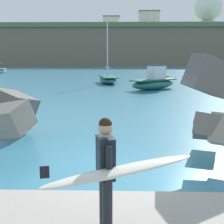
# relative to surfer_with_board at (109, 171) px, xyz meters

# --- Properties ---
(ground_plane) EXTENTS (400.00, 400.00, 0.00)m
(ground_plane) POSITION_rel_surfer_with_board_xyz_m (-0.08, 3.41, -1.28)
(ground_plane) COLOR teal
(breakwater_jetty) EXTENTS (32.42, 6.06, 2.94)m
(breakwater_jetty) POSITION_rel_surfer_with_board_xyz_m (-2.31, 4.65, -0.18)
(breakwater_jetty) COLOR gray
(breakwater_jetty) RESTS_ON ground
(surfer_with_board) EXTENTS (2.12, 1.36, 1.78)m
(surfer_with_board) POSITION_rel_surfer_with_board_xyz_m (0.00, 0.00, 0.00)
(surfer_with_board) COLOR black
(surfer_with_board) RESTS_ON walkway_path
(boat_near_right) EXTENTS (2.49, 4.96, 6.76)m
(boat_near_right) POSITION_rel_surfer_with_board_xyz_m (-1.16, 28.22, -0.83)
(boat_near_right) COLOR #1E6656
(boat_near_right) RESTS_ON ground
(boat_mid_left) EXTENTS (4.56, 4.18, 2.10)m
(boat_mid_left) POSITION_rel_surfer_with_board_xyz_m (3.00, 22.45, -0.62)
(boat_mid_left) COLOR #1E6656
(boat_mid_left) RESTS_ON ground
(mooring_buoy_outer) EXTENTS (0.44, 0.44, 0.44)m
(mooring_buoy_outer) POSITION_rel_surfer_with_board_xyz_m (6.23, 36.52, -1.06)
(mooring_buoy_outer) COLOR yellow
(mooring_buoy_outer) RESTS_ON ground
(headland_bluff) EXTENTS (108.83, 44.08, 11.25)m
(headland_bluff) POSITION_rel_surfer_with_board_xyz_m (6.96, 99.57, 4.37)
(headland_bluff) COLOR #756651
(headland_bluff) RESTS_ON ground
(radar_dome) EXTENTS (8.78, 8.78, 11.02)m
(radar_dome) POSITION_rel_surfer_with_board_xyz_m (27.70, 99.35, 16.09)
(radar_dome) COLOR silver
(radar_dome) RESTS_ON headland_bluff
(station_building_west) EXTENTS (6.50, 4.41, 5.25)m
(station_building_west) POSITION_rel_surfer_with_board_xyz_m (8.91, 97.10, 12.61)
(station_building_west) COLOR silver
(station_building_west) RESTS_ON headland_bluff
(station_building_central) EXTENTS (5.80, 5.10, 4.80)m
(station_building_central) POSITION_rel_surfer_with_board_xyz_m (-3.14, 106.35, 12.38)
(station_building_central) COLOR silver
(station_building_central) RESTS_ON headland_bluff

